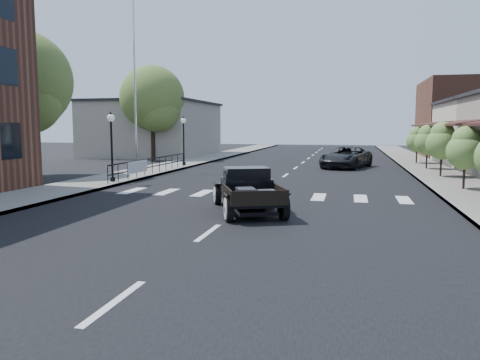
# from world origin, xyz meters

# --- Properties ---
(ground) EXTENTS (120.00, 120.00, 0.00)m
(ground) POSITION_xyz_m (0.00, 0.00, 0.00)
(ground) COLOR black
(ground) RESTS_ON ground
(road) EXTENTS (14.00, 80.00, 0.02)m
(road) POSITION_xyz_m (0.00, 15.00, 0.01)
(road) COLOR black
(road) RESTS_ON ground
(road_markings) EXTENTS (12.00, 60.00, 0.06)m
(road_markings) POSITION_xyz_m (0.00, 10.00, 0.00)
(road_markings) COLOR silver
(road_markings) RESTS_ON ground
(sidewalk_left) EXTENTS (3.00, 80.00, 0.15)m
(sidewalk_left) POSITION_xyz_m (-8.50, 15.00, 0.07)
(sidewalk_left) COLOR gray
(sidewalk_left) RESTS_ON ground
(sidewalk_right) EXTENTS (3.00, 80.00, 0.15)m
(sidewalk_right) POSITION_xyz_m (8.50, 15.00, 0.07)
(sidewalk_right) COLOR gray
(sidewalk_right) RESTS_ON ground
(low_building_left) EXTENTS (10.00, 12.00, 5.00)m
(low_building_left) POSITION_xyz_m (-15.00, 28.00, 2.50)
(low_building_left) COLOR #A69D8B
(low_building_left) RESTS_ON ground
(railing) EXTENTS (0.08, 10.00, 1.00)m
(railing) POSITION_xyz_m (-7.30, 10.00, 0.65)
(railing) COLOR black
(railing) RESTS_ON sidewalk_left
(banner) EXTENTS (0.04, 2.20, 0.60)m
(banner) POSITION_xyz_m (-7.22, 8.00, 0.45)
(banner) COLOR silver
(banner) RESTS_ON sidewalk_left
(lamp_post_b) EXTENTS (0.36, 0.36, 3.35)m
(lamp_post_b) POSITION_xyz_m (-7.60, 6.00, 1.83)
(lamp_post_b) COLOR black
(lamp_post_b) RESTS_ON sidewalk_left
(lamp_post_c) EXTENTS (0.36, 0.36, 3.35)m
(lamp_post_c) POSITION_xyz_m (-7.60, 16.00, 1.83)
(lamp_post_c) COLOR black
(lamp_post_c) RESTS_ON sidewalk_left
(flagpole) EXTENTS (0.12, 0.12, 12.64)m
(flagpole) POSITION_xyz_m (-9.20, 12.00, 6.47)
(flagpole) COLOR silver
(flagpole) RESTS_ON sidewalk_left
(big_tree_near) EXTENTS (5.46, 5.46, 8.02)m
(big_tree_near) POSITION_xyz_m (-14.00, 8.00, 4.01)
(big_tree_near) COLOR #53682C
(big_tree_near) RESTS_ON ground
(big_tree_far) EXTENTS (5.33, 5.33, 7.82)m
(big_tree_far) POSITION_xyz_m (-12.50, 22.00, 3.91)
(big_tree_far) COLOR #53682C
(big_tree_far) RESTS_ON ground
(small_tree_b) EXTENTS (1.54, 1.54, 2.56)m
(small_tree_b) POSITION_xyz_m (8.30, 6.95, 1.43)
(small_tree_b) COLOR #587D39
(small_tree_b) RESTS_ON sidewalk_right
(small_tree_c) EXTENTS (1.67, 1.67, 2.79)m
(small_tree_c) POSITION_xyz_m (8.30, 12.21, 1.54)
(small_tree_c) COLOR #587D39
(small_tree_c) RESTS_ON sidewalk_right
(small_tree_d) EXTENTS (1.59, 1.59, 2.66)m
(small_tree_d) POSITION_xyz_m (8.30, 17.04, 1.48)
(small_tree_d) COLOR #587D39
(small_tree_d) RESTS_ON sidewalk_right
(small_tree_e) EXTENTS (1.52, 1.52, 2.54)m
(small_tree_e) POSITION_xyz_m (8.30, 21.76, 1.42)
(small_tree_e) COLOR #587D39
(small_tree_e) RESTS_ON sidewalk_right
(hotrod_pickup) EXTENTS (3.52, 4.75, 1.49)m
(hotrod_pickup) POSITION_xyz_m (0.35, 0.23, 0.75)
(hotrod_pickup) COLOR black
(hotrod_pickup) RESTS_ON ground
(second_car) EXTENTS (3.86, 5.68, 1.44)m
(second_car) POSITION_xyz_m (3.30, 17.91, 0.72)
(second_car) COLOR black
(second_car) RESTS_ON ground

